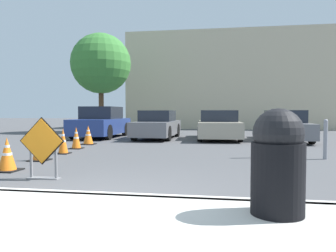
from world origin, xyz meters
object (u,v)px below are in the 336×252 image
road_closed_sign (42,147)px  traffic_cone_nearest (7,155)px  traffic_cone_second (39,146)px  traffic_cone_third (63,141)px  traffic_cone_fourth (76,138)px  bollard_second (325,138)px  traffic_cone_fifth (88,135)px  trash_bin (278,161)px  bollard_nearest (260,140)px  parked_car_second (157,125)px  parked_car_third (219,126)px  parked_car_nearest (101,123)px  parked_car_fourth (285,126)px

road_closed_sign → traffic_cone_nearest: road_closed_sign is taller
traffic_cone_second → traffic_cone_third: (-0.05, 1.44, -0.01)m
traffic_cone_nearest → traffic_cone_second: 1.54m
traffic_cone_fourth → bollard_second: size_ratio=0.70×
traffic_cone_fifth → bollard_second: (8.08, -2.84, 0.21)m
traffic_cone_nearest → trash_bin: 5.94m
bollard_nearest → bollard_second: 1.75m
traffic_cone_third → parked_car_second: 6.46m
trash_bin → bollard_second: 6.12m
bollard_second → parked_car_third: bearing=115.1°
traffic_cone_second → parked_car_nearest: parked_car_nearest is taller
road_closed_sign → parked_car_second: (0.35, 9.86, 0.02)m
traffic_cone_third → bollard_second: size_ratio=0.72×
bollard_nearest → traffic_cone_fourth: bearing=167.8°
traffic_cone_fifth → road_closed_sign: bearing=-74.5°
road_closed_sign → parked_car_fourth: 11.51m
parked_car_third → trash_bin: bearing=90.7°
traffic_cone_nearest → trash_bin: (5.28, -2.69, 0.38)m
traffic_cone_second → parked_car_fourth: size_ratio=0.17×
traffic_cone_third → traffic_cone_fourth: traffic_cone_third is taller
road_closed_sign → traffic_cone_nearest: size_ratio=1.62×
traffic_cone_second → traffic_cone_fourth: size_ratio=1.05×
parked_car_third → trash_bin: parked_car_third is taller
traffic_cone_fourth → parked_car_second: bearing=67.7°
parked_car_fourth → traffic_cone_second: bearing=45.2°
bollard_second → traffic_cone_nearest: bearing=-158.0°
traffic_cone_fifth → parked_car_second: size_ratio=0.17×
parked_car_nearest → trash_bin: parked_car_nearest is taller
road_closed_sign → traffic_cone_fourth: (-1.63, 5.03, -0.25)m
traffic_cone_fourth → bollard_second: 8.00m
traffic_cone_fifth → parked_car_second: parked_car_second is taller
traffic_cone_fourth → parked_car_second: size_ratio=0.18×
trash_bin → bollard_second: trash_bin is taller
road_closed_sign → traffic_cone_nearest: bearing=151.1°
traffic_cone_second → traffic_cone_third: 1.44m
parked_car_third → parked_car_second: bearing=-0.5°
parked_car_fourth → bollard_nearest: size_ratio=4.77×
parked_car_nearest → bollard_nearest: 9.58m
traffic_cone_fifth → bollard_second: bollard_second is taller
traffic_cone_fourth → traffic_cone_third: bearing=-81.7°
road_closed_sign → bollard_second: 7.27m
trash_bin → bollard_nearest: (0.46, 5.71, -0.23)m
traffic_cone_nearest → bollard_nearest: (5.74, 3.02, 0.16)m
road_closed_sign → parked_car_nearest: 10.44m
parked_car_fourth → bollard_nearest: (-1.77, -5.94, -0.12)m
road_closed_sign → parked_car_fourth: bearing=56.9°
parked_car_third → bollard_second: parked_car_third is taller
traffic_cone_fifth → traffic_cone_fourth: bearing=-82.8°
traffic_cone_second → bollard_nearest: bearing=14.2°
bollard_second → bollard_nearest: bearing=180.0°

